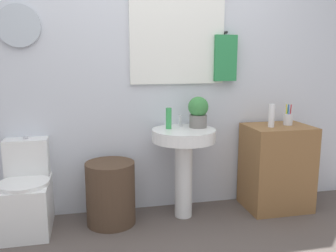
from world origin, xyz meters
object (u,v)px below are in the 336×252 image
at_px(potted_plant, 198,111).
at_px(lotion_bottle, 272,116).
at_px(toilet, 27,196).
at_px(laundry_hamper, 111,193).
at_px(wooden_cabinet, 276,167).
at_px(pedestal_sink, 184,150).
at_px(toothbrush_cup, 288,119).
at_px(soap_bottle, 169,118).

xyz_separation_m(potted_plant, lotion_bottle, (0.63, -0.10, -0.04)).
height_order(toilet, potted_plant, potted_plant).
bearing_deg(laundry_hamper, wooden_cabinet, 0.00).
relative_size(pedestal_sink, wooden_cabinet, 1.01).
bearing_deg(pedestal_sink, toothbrush_cup, 1.19).
height_order(lotion_bottle, toothbrush_cup, lotion_bottle).
distance_m(laundry_hamper, soap_bottle, 0.78).
height_order(wooden_cabinet, lotion_bottle, lotion_bottle).
xyz_separation_m(laundry_hamper, soap_bottle, (0.50, 0.05, 0.60)).
height_order(soap_bottle, lotion_bottle, lotion_bottle).
bearing_deg(wooden_cabinet, pedestal_sink, 180.00).
relative_size(wooden_cabinet, lotion_bottle, 3.81).
distance_m(toilet, soap_bottle, 1.29).
relative_size(toilet, pedestal_sink, 0.95).
height_order(soap_bottle, toothbrush_cup, toothbrush_cup).
xyz_separation_m(laundry_hamper, pedestal_sink, (0.62, 0.00, 0.33)).
relative_size(pedestal_sink, potted_plant, 2.92).
bearing_deg(laundry_hamper, pedestal_sink, 0.00).
xyz_separation_m(pedestal_sink, wooden_cabinet, (0.87, -0.00, -0.20)).
distance_m(soap_bottle, lotion_bottle, 0.90).
bearing_deg(toilet, toothbrush_cup, -0.29).
relative_size(wooden_cabinet, toothbrush_cup, 4.12).
height_order(pedestal_sink, lotion_bottle, lotion_bottle).
bearing_deg(pedestal_sink, wooden_cabinet, -0.00).
distance_m(toilet, laundry_hamper, 0.66).
bearing_deg(wooden_cabinet, lotion_bottle, -157.82).
bearing_deg(lotion_bottle, soap_bottle, 174.24).
height_order(wooden_cabinet, potted_plant, potted_plant).
bearing_deg(soap_bottle, pedestal_sink, -22.62).
relative_size(toilet, laundry_hamper, 1.41).
xyz_separation_m(pedestal_sink, soap_bottle, (-0.12, 0.05, 0.27)).
bearing_deg(pedestal_sink, soap_bottle, 157.38).
relative_size(toilet, wooden_cabinet, 0.96).
height_order(toilet, laundry_hamper, toilet).
bearing_deg(potted_plant, soap_bottle, -177.80).
xyz_separation_m(toilet, wooden_cabinet, (2.15, -0.03, 0.10)).
distance_m(soap_bottle, toothbrush_cup, 1.09).
height_order(pedestal_sink, soap_bottle, soap_bottle).
bearing_deg(wooden_cabinet, soap_bottle, 177.11).
bearing_deg(soap_bottle, toilet, -179.09).
bearing_deg(laundry_hamper, soap_bottle, 5.70).
xyz_separation_m(wooden_cabinet, lotion_bottle, (-0.10, -0.04, 0.48)).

